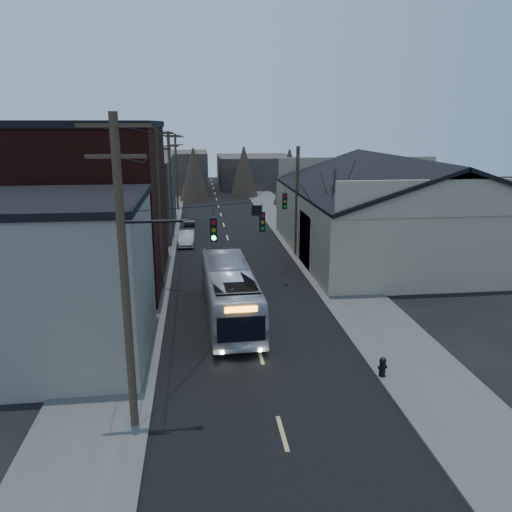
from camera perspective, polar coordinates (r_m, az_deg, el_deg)
The scene contains 15 objects.
ground at distance 16.35m, azimuth 4.32°, elevation -23.53°, with size 160.00×160.00×0.00m, color black.
road_surface at distance 43.81m, azimuth -3.13°, elevation 1.52°, with size 9.00×110.00×0.02m, color black.
sidewalk_left at distance 43.89m, azimuth -11.63°, elevation 1.33°, with size 4.00×110.00×0.12m, color #474744.
sidewalk_right at distance 44.66m, azimuth 5.22°, elevation 1.81°, with size 4.00×110.00×0.12m, color #474744.
building_clapboard at distance 23.43m, azimuth -22.26°, elevation -2.72°, with size 8.00×8.00×7.00m, color slate.
building_brick at distance 33.76m, azimuth -19.37°, elevation 5.31°, with size 10.00×12.00×10.00m, color black.
building_left_far at distance 49.47m, azimuth -14.78°, elevation 6.72°, with size 9.00×14.00×7.00m, color #2D2924.
warehouse at distance 41.34m, azimuth 15.62°, elevation 3.99°, with size 16.16×20.60×7.73m.
building_far_left at distance 77.94m, azimuth -9.33°, elevation 9.48°, with size 10.00×12.00×6.00m, color #2D2924.
building_far_right at distance 83.45m, azimuth -0.09°, elevation 9.68°, with size 12.00×14.00×5.00m, color #2D2924.
bare_tree at distance 34.42m, azimuth 8.77°, elevation 3.78°, with size 0.40×0.40×7.20m, color black.
utility_lines at distance 37.05m, azimuth -7.49°, elevation 6.74°, with size 11.24×45.28×10.50m.
bus at distance 26.68m, azimuth -3.06°, elevation -4.11°, with size 2.45×10.47×2.92m, color #AEB1BA.
parked_car at distance 43.18m, azimuth -7.95°, elevation 2.03°, with size 1.31×3.75×1.23m, color #A3A5AA.
fire_hydrant at distance 21.50m, azimuth 14.27°, elevation -12.09°, with size 0.39×0.28×0.82m.
Camera 1 is at (-2.62, -12.54, 10.16)m, focal length 35.00 mm.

